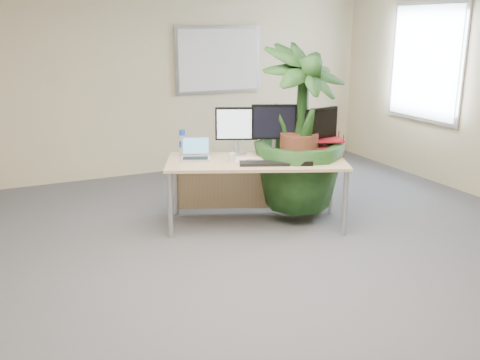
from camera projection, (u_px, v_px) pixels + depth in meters
name	position (u px, v px, depth m)	size (l,w,h in m)	color
floor	(274.00, 301.00, 4.07)	(8.00, 8.00, 0.00)	#4A4A4F
back_wall	(135.00, 77.00, 7.18)	(7.00, 0.04, 2.70)	beige
whiteboard	(218.00, 60.00, 7.58)	(1.30, 0.04, 0.95)	#AEAEB3
window	(426.00, 62.00, 7.03)	(0.04, 1.30, 1.55)	#AEAEB3
desk	(256.00, 171.00, 5.58)	(1.97, 1.41, 0.70)	tan
floor_plant	(299.00, 151.00, 5.61)	(0.84, 0.84, 1.50)	#133413
monitor_left	(236.00, 127.00, 5.63)	(0.43, 0.21, 0.50)	#B0AFB4
monitor_right	(274.00, 126.00, 5.63)	(0.45, 0.22, 0.53)	#B0AFB4
monitor_dark	(321.00, 128.00, 5.63)	(0.44, 0.20, 0.49)	#B0AFB4
laptop	(196.00, 153.00, 5.51)	(0.38, 0.36, 0.22)	#B5B5B9
keyboard	(264.00, 163.00, 5.26)	(0.49, 0.16, 0.03)	black
coffee_mug	(232.00, 157.00, 5.37)	(0.11, 0.08, 0.09)	silver
spiral_notebook	(250.00, 160.00, 5.42)	(0.30, 0.23, 0.01)	silver
orange_pen	(254.00, 159.00, 5.41)	(0.01, 0.01, 0.15)	orange
yellow_highlighter	(276.00, 161.00, 5.39)	(0.02, 0.02, 0.12)	yellow
water_bottle	(182.00, 143.00, 5.66)	(0.07, 0.07, 0.27)	silver
letter_tray	(326.00, 148.00, 5.65)	(0.42, 0.37, 0.16)	maroon
stapler	(306.00, 164.00, 5.22)	(0.14, 0.04, 0.05)	black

